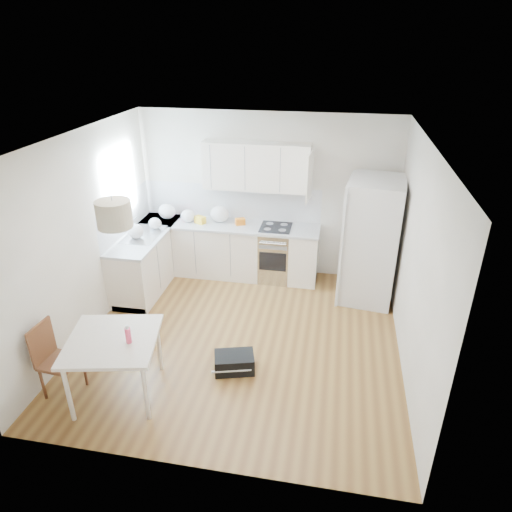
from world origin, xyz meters
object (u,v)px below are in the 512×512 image
(dining_table, at_px, (113,345))
(refrigerator, at_px, (372,240))
(dining_chair, at_px, (60,360))
(gym_bag, at_px, (234,362))

(dining_table, bearing_deg, refrigerator, 32.40)
(dining_chair, bearing_deg, gym_bag, 26.24)
(dining_chair, distance_m, gym_bag, 2.01)
(refrigerator, distance_m, dining_table, 4.00)
(gym_bag, bearing_deg, dining_table, -168.23)
(dining_table, distance_m, dining_chair, 0.67)
(refrigerator, bearing_deg, dining_chair, -133.31)
(refrigerator, height_order, dining_table, refrigerator)
(dining_chair, bearing_deg, refrigerator, 44.06)
(dining_table, height_order, gym_bag, dining_table)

